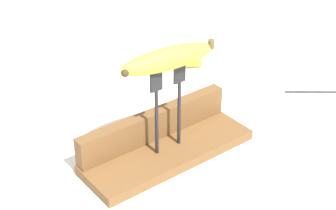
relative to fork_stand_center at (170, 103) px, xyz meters
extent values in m
plane|color=white|center=(0.00, 0.00, -0.13)|extent=(3.00, 3.00, 0.00)
cube|color=brown|center=(0.00, 0.00, -0.12)|extent=(0.36, 0.12, 0.02)
cube|color=brown|center=(0.00, 0.05, -0.08)|extent=(0.35, 0.03, 0.06)
cylinder|color=black|center=(-0.03, 0.00, -0.04)|extent=(0.01, 0.01, 0.14)
cube|color=black|center=(-0.03, 0.00, 0.05)|extent=(0.03, 0.00, 0.04)
cylinder|color=black|center=(0.03, 0.00, -0.04)|extent=(0.01, 0.01, 0.14)
cube|color=black|center=(0.03, 0.00, 0.05)|extent=(0.03, 0.00, 0.04)
ellipsoid|color=#B2C138|center=(0.00, 0.00, 0.09)|extent=(0.20, 0.06, 0.04)
cylinder|color=brown|center=(0.09, -0.01, 0.10)|extent=(0.01, 0.01, 0.02)
sphere|color=#3F2D19|center=(-0.09, 0.01, 0.09)|extent=(0.01, 0.01, 0.01)
cylinder|color=black|center=(0.44, 0.00, -0.12)|extent=(0.11, 0.09, 0.01)
cylinder|color=yellow|center=(0.30, 0.29, -0.11)|extent=(0.06, 0.05, 0.03)
cylinder|color=beige|center=(0.32, 0.27, -0.11)|extent=(0.02, 0.03, 0.03)
torus|color=black|center=(-0.01, 0.10, -0.12)|extent=(0.07, 0.07, 0.00)
camera|label=1|loc=(-0.54, -0.69, 0.52)|focal=57.06mm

